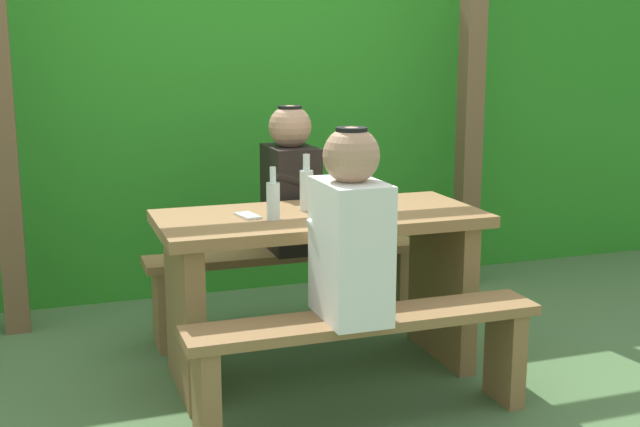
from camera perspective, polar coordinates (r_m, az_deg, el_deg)
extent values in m
plane|color=#4B6C40|center=(3.74, 0.00, -10.98)|extent=(12.00, 12.00, 0.00)
cube|color=#288220|center=(5.18, -6.50, 6.73)|extent=(6.40, 0.88, 1.99)
cube|color=brown|center=(4.29, -21.36, 6.29)|extent=(0.12, 0.12, 2.19)
cube|color=brown|center=(4.93, 10.48, 7.50)|extent=(0.12, 0.12, 2.19)
cube|color=olive|center=(3.53, 0.00, -0.36)|extent=(1.40, 0.64, 0.05)
cube|color=olive|center=(3.48, -9.44, -6.92)|extent=(0.08, 0.54, 0.68)
cube|color=olive|center=(3.85, 8.50, -5.05)|extent=(0.08, 0.54, 0.68)
cube|color=olive|center=(3.13, 3.22, -7.47)|extent=(1.40, 0.24, 0.04)
cube|color=olive|center=(3.04, -7.97, -12.57)|extent=(0.07, 0.22, 0.40)
cube|color=olive|center=(3.47, 12.82, -9.60)|extent=(0.07, 0.22, 0.40)
cube|color=olive|center=(4.09, -2.44, -2.82)|extent=(1.40, 0.24, 0.04)
cube|color=olive|center=(4.02, -10.96, -6.52)|extent=(0.07, 0.22, 0.40)
cube|color=olive|center=(4.36, 5.44, -4.92)|extent=(0.07, 0.22, 0.40)
cube|color=white|center=(3.02, 2.15, -2.59)|extent=(0.22, 0.34, 0.52)
sphere|color=tan|center=(2.95, 2.20, 4.08)|extent=(0.21, 0.21, 0.21)
cylinder|color=black|center=(2.94, 2.22, 5.80)|extent=(0.12, 0.12, 0.02)
cylinder|color=white|center=(3.13, 1.24, -0.14)|extent=(0.25, 0.07, 0.15)
cube|color=black|center=(4.03, -2.07, 1.06)|extent=(0.22, 0.34, 0.52)
sphere|color=tan|center=(3.98, -2.11, 6.08)|extent=(0.21, 0.21, 0.21)
cylinder|color=black|center=(3.97, -2.12, 7.36)|extent=(0.12, 0.12, 0.02)
cylinder|color=black|center=(3.88, -1.47, 2.21)|extent=(0.25, 0.07, 0.15)
cylinder|color=silver|center=(3.66, 2.89, 1.27)|extent=(0.07, 0.07, 0.10)
cylinder|color=silver|center=(3.47, 2.02, 1.42)|extent=(0.07, 0.07, 0.19)
cylinder|color=silver|center=(3.45, 2.03, 3.51)|extent=(0.03, 0.03, 0.07)
cylinder|color=silver|center=(3.57, -0.95, 1.62)|extent=(0.06, 0.06, 0.18)
cylinder|color=silver|center=(3.55, -0.96, 3.60)|extent=(0.03, 0.03, 0.07)
cylinder|color=silver|center=(3.38, -3.30, 0.87)|extent=(0.06, 0.06, 0.16)
cylinder|color=silver|center=(3.36, -3.32, 2.72)|extent=(0.03, 0.03, 0.07)
cube|color=silver|center=(3.46, -5.07, -0.15)|extent=(0.10, 0.15, 0.01)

